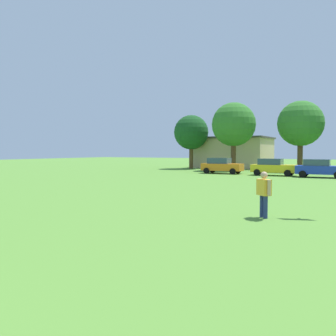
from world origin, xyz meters
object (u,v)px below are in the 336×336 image
Objects in this scene: parked_car_orange_0 at (221,166)px; tree_far_left at (191,133)px; adult_bystander at (264,190)px; parked_car_yellow_1 at (273,167)px; parked_car_blue_2 at (320,168)px; tree_left at (234,125)px; tree_center_left at (301,124)px.

tree_far_left is (-7.28, 8.01, 4.08)m from parked_car_orange_0.
adult_bystander is 23.74m from parked_car_yellow_1.
adult_bystander is 0.40× the size of parked_car_blue_2.
tree_left is (6.58, -1.83, 0.73)m from tree_far_left.
tree_far_left is 0.87× the size of tree_left.
parked_car_blue_2 is 19.96m from tree_far_left.
tree_left is at bearing 96.46° from parked_car_orange_0.
adult_bystander is 32.21m from tree_left.
tree_far_left is (-17.24, 9.20, 4.08)m from parked_car_blue_2.
parked_car_blue_2 is at bearing -43.66° from adult_bystander.
adult_bystander is 0.20× the size of tree_center_left.
tree_left is (-10.66, 7.37, 4.81)m from parked_car_blue_2.
parked_car_orange_0 is at bearing -47.74° from tree_far_left.
adult_bystander is at bearing -66.67° from parked_car_orange_0.
adult_bystander is at bearing -61.12° from tree_far_left.
tree_left is at bearing 145.33° from parked_car_blue_2.
parked_car_blue_2 is (4.38, -0.71, 0.00)m from parked_car_yellow_1.
tree_left is at bearing -24.31° from adult_bystander.
parked_car_yellow_1 is (5.58, -0.48, 0.00)m from parked_car_orange_0.
parked_car_blue_2 is (9.96, -1.19, 0.00)m from parked_car_orange_0.
tree_center_left is (7.52, 2.13, -0.01)m from tree_left.
parked_car_orange_0 is 11.57m from tree_far_left.
parked_car_yellow_1 is 10.34m from tree_left.
tree_center_left is (-3.42, 32.06, 4.64)m from adult_bystander.
parked_car_yellow_1 is at bearing 170.75° from parked_car_blue_2.
parked_car_orange_0 is 0.51× the size of tree_left.
tree_center_left is (14.10, 0.29, 0.72)m from tree_far_left.
tree_center_left reaches higher than tree_far_left.
tree_far_left reaches higher than parked_car_yellow_1.
tree_center_left is at bearing 108.28° from parked_car_blue_2.
parked_car_blue_2 is 0.59× the size of tree_far_left.
tree_left is (-0.70, 6.18, 4.81)m from parked_car_orange_0.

